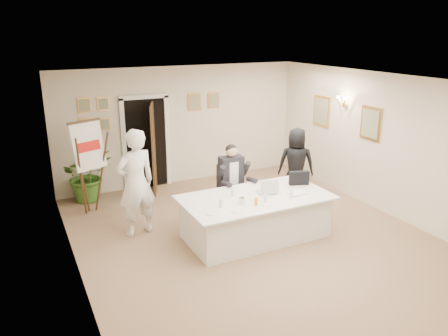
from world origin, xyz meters
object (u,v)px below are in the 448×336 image
(seated_man, at_px, (232,180))
(laptop, at_px, (266,185))
(laptop_bag, at_px, (299,178))
(conference_table, at_px, (255,216))
(flip_chart, at_px, (88,172))
(oj_glass, at_px, (256,202))
(potted_palm, at_px, (88,175))
(standing_woman, at_px, (296,164))
(paper_stack, at_px, (297,193))
(standing_man, at_px, (136,183))
(steel_jug, at_px, (242,201))

(seated_man, relative_size, laptop, 4.25)
(seated_man, distance_m, laptop_bag, 1.31)
(conference_table, relative_size, flip_chart, 1.39)
(oj_glass, bearing_deg, potted_palm, 121.72)
(conference_table, distance_m, laptop, 0.59)
(conference_table, xyz_separation_m, standing_woman, (1.74, 1.24, 0.40))
(conference_table, height_order, flip_chart, flip_chart)
(potted_palm, bearing_deg, laptop_bag, -41.08)
(flip_chart, distance_m, laptop, 3.58)
(paper_stack, bearing_deg, flip_chart, 140.54)
(laptop, xyz_separation_m, oj_glass, (-0.47, -0.45, -0.07))
(seated_man, xyz_separation_m, standing_woman, (1.67, 0.21, 0.05))
(oj_glass, bearing_deg, laptop, 43.58)
(seated_man, bearing_deg, standing_man, -171.78)
(standing_man, height_order, standing_woman, standing_man)
(seated_man, height_order, laptop_bag, seated_man)
(flip_chart, bearing_deg, potted_palm, 83.08)
(standing_man, relative_size, laptop, 5.64)
(potted_palm, xyz_separation_m, oj_glass, (2.17, -3.52, 0.25))
(flip_chart, bearing_deg, laptop, -40.18)
(oj_glass, bearing_deg, standing_woman, 39.46)
(conference_table, xyz_separation_m, potted_palm, (-2.38, 3.16, 0.19))
(conference_table, xyz_separation_m, laptop_bag, (1.05, 0.17, 0.51))
(seated_man, relative_size, flip_chart, 0.78)
(paper_stack, bearing_deg, seated_man, 117.63)
(flip_chart, distance_m, laptop_bag, 4.16)
(flip_chart, distance_m, potted_palm, 0.82)
(seated_man, bearing_deg, flip_chart, 160.12)
(flip_chart, relative_size, standing_man, 0.96)
(paper_stack, bearing_deg, potted_palm, 132.48)
(flip_chart, relative_size, steel_jug, 17.24)
(flip_chart, xyz_separation_m, oj_glass, (2.27, -2.76, -0.04))
(flip_chart, height_order, standing_woman, flip_chart)
(conference_table, bearing_deg, flip_chart, 135.76)
(laptop_bag, height_order, steel_jug, laptop_bag)
(laptop, distance_m, laptop_bag, 0.78)
(conference_table, distance_m, standing_woman, 2.17)
(flip_chart, bearing_deg, conference_table, -44.24)
(laptop, distance_m, steel_jug, 0.71)
(conference_table, xyz_separation_m, paper_stack, (0.72, -0.22, 0.40))
(standing_man, bearing_deg, steel_jug, 128.62)
(standing_man, bearing_deg, seated_man, 168.07)
(standing_woman, relative_size, oj_glass, 12.26)
(standing_man, xyz_separation_m, paper_stack, (2.58, -1.26, -0.20))
(laptop_bag, bearing_deg, laptop, -155.51)
(potted_palm, bearing_deg, seated_man, -41.11)
(standing_man, xyz_separation_m, oj_glass, (1.66, -1.40, -0.15))
(flip_chart, bearing_deg, seated_man, -28.46)
(potted_palm, bearing_deg, steel_jug, -59.24)
(seated_man, bearing_deg, laptop, -69.12)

